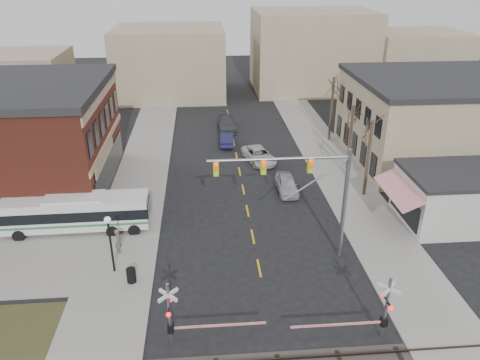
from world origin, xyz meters
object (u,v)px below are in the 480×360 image
rr_crossing_east (378,310)px  car_c (259,155)px  rr_crossing_west (178,315)px  pedestrian_near (119,241)px  car_d (227,124)px  transit_bus (76,212)px  pedestrian_far (129,216)px  traffic_signal_mast (308,184)px  car_a (287,184)px  car_b (227,139)px  trash_bin (131,275)px  street_lamp (109,233)px

rr_crossing_east → car_c: rr_crossing_east is taller
rr_crossing_west → pedestrian_near: 10.04m
rr_crossing_east → car_d: rr_crossing_east is taller
transit_bus → pedestrian_far: (3.89, 0.05, -0.59)m
pedestrian_near → pedestrian_far: pedestrian_near is taller
traffic_signal_mast → car_c: size_ratio=1.83×
rr_crossing_east → car_c: 25.49m
transit_bus → car_a: bearing=17.2°
transit_bus → car_d: (12.68, 22.72, -0.84)m
rr_crossing_west → car_d: (4.58, 35.17, -1.21)m
rr_crossing_east → pedestrian_far: (-14.82, 12.96, -0.96)m
traffic_signal_mast → car_a: size_ratio=2.15×
car_b → pedestrian_near: (-8.78, -21.04, 0.37)m
trash_bin → rr_crossing_west: bearing=-59.6°
car_a → car_b: bearing=111.3°
street_lamp → pedestrian_far: (0.33, 5.71, -2.07)m
street_lamp → trash_bin: bearing=-44.2°
car_c → car_d: 10.74m
rr_crossing_east → street_lamp: 16.83m
trash_bin → car_b: (7.52, 24.45, 0.08)m
transit_bus → rr_crossing_west: 14.86m
car_b → pedestrian_near: 22.80m
traffic_signal_mast → car_d: size_ratio=1.76×
transit_bus → traffic_signal_mast: 17.61m
transit_bus → car_b: (12.38, 17.52, -0.90)m
car_b → pedestrian_far: 19.43m
car_d → car_a: bearing=-76.4°
trash_bin → transit_bus: bearing=125.1°
car_a → rr_crossing_west: bearing=-116.2°
transit_bus → car_d: size_ratio=2.08×
car_a → pedestrian_far: (-13.13, -5.21, 0.28)m
rr_crossing_east → car_a: (-1.69, 18.17, -1.24)m
traffic_signal_mast → street_lamp: size_ratio=2.24×
car_c → trash_bin: bearing=-134.6°
car_a → car_d: 17.99m
traffic_signal_mast → pedestrian_near: bearing=173.6°
transit_bus → traffic_signal_mast: size_ratio=1.18×
car_b → street_lamp: bearing=72.0°
rr_crossing_east → car_a: rr_crossing_east is taller
traffic_signal_mast → rr_crossing_west: size_ratio=1.64×
rr_crossing_west → car_b: bearing=81.9°
transit_bus → trash_bin: size_ratio=11.06×
rr_crossing_west → rr_crossing_east: (10.61, -0.46, 0.00)m
trash_bin → car_d: car_d is taller
car_c → pedestrian_near: size_ratio=2.67×
car_a → car_b: (-4.65, 12.26, -0.04)m
transit_bus → pedestrian_far: size_ratio=6.11×
car_d → car_c: bearing=-75.9°
traffic_signal_mast → transit_bus: bearing=163.2°
car_d → pedestrian_near: pedestrian_near is taller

